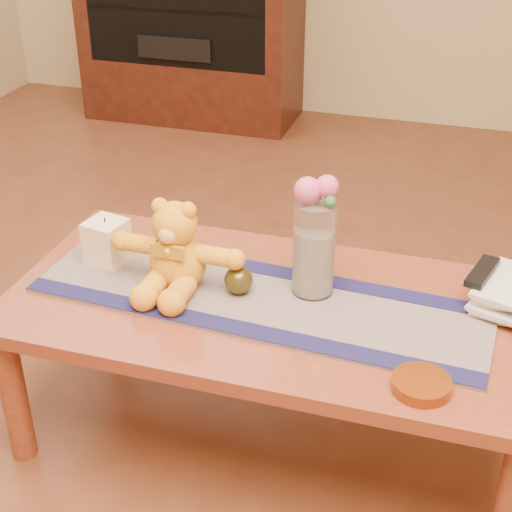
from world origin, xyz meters
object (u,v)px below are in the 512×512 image
(teddy_bear, at_px, (177,245))
(book_bottom, at_px, (479,294))
(bronze_ball, at_px, (239,280))
(tv_remote, at_px, (482,272))
(pillar_candle, at_px, (107,241))
(amber_dish, at_px, (421,385))
(glass_vase, at_px, (314,248))

(teddy_bear, bearing_deg, book_bottom, 13.64)
(bronze_ball, height_order, tv_remote, tv_remote)
(tv_remote, bearing_deg, pillar_candle, -158.82)
(book_bottom, height_order, amber_dish, amber_dish)
(pillar_candle, relative_size, tv_remote, 0.76)
(bronze_ball, relative_size, tv_remote, 0.48)
(bronze_ball, xyz_separation_m, tv_remote, (0.61, 0.16, 0.04))
(teddy_bear, relative_size, pillar_candle, 2.86)
(bronze_ball, xyz_separation_m, amber_dish, (0.51, -0.25, -0.03))
(pillar_candle, height_order, tv_remote, pillar_candle)
(teddy_bear, height_order, book_bottom, teddy_bear)
(glass_vase, bearing_deg, book_bottom, 14.21)
(bronze_ball, bearing_deg, amber_dish, -26.22)
(glass_vase, relative_size, amber_dish, 1.94)
(pillar_candle, bearing_deg, glass_vase, 1.14)
(teddy_bear, xyz_separation_m, glass_vase, (0.35, 0.07, 0.01))
(bronze_ball, bearing_deg, book_bottom, 15.83)
(tv_remote, bearing_deg, book_bottom, 90.00)
(glass_vase, xyz_separation_m, amber_dish, (0.32, -0.32, -0.12))
(pillar_candle, xyz_separation_m, bronze_ball, (0.41, -0.05, -0.02))
(pillar_candle, height_order, book_bottom, pillar_candle)
(teddy_bear, relative_size, book_bottom, 1.56)
(pillar_candle, xyz_separation_m, amber_dish, (0.92, -0.30, -0.06))
(teddy_bear, distance_m, amber_dish, 0.73)
(book_bottom, bearing_deg, pillar_candle, -161.30)
(pillar_candle, xyz_separation_m, glass_vase, (0.59, 0.01, 0.07))
(bronze_ball, xyz_separation_m, book_bottom, (0.61, 0.17, -0.04))
(teddy_bear, distance_m, tv_remote, 0.80)
(pillar_candle, distance_m, glass_vase, 0.60)
(book_bottom, bearing_deg, bronze_ball, -152.18)
(bronze_ball, height_order, amber_dish, bronze_ball)
(pillar_candle, bearing_deg, teddy_bear, -13.87)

